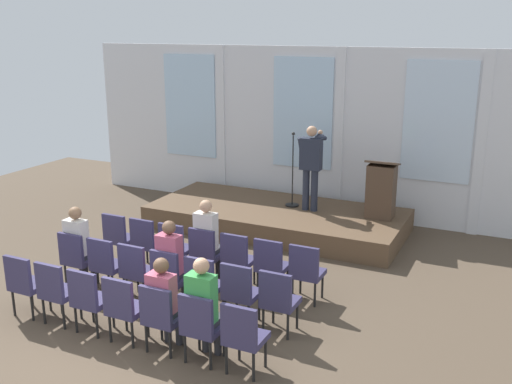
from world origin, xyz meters
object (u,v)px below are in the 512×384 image
object	(u,v)px
chair_r0_c3	(205,251)
chair_r1_c2	(137,268)
lectern	(381,190)
chair_r2_c5	(201,324)
chair_r0_c1	(146,240)
chair_r2_c3	(124,305)
audience_r2_c5	(204,304)
chair_r0_c6	(306,269)
chair_r1_c5	(240,290)
speaker	(311,162)
audience_r0_c3	(207,236)
chair_r2_c4	(161,314)
audience_r2_c4	(164,299)
chair_r0_c2	(175,246)
chair_r0_c4	(237,257)
chair_r1_c6	(278,298)
chair_r2_c2	(89,297)
chair_r0_c5	(271,263)
chair_r1_c3	(169,275)
chair_r2_c0	(25,281)
chair_r0_c0	(119,235)
audience_r1_c0	(79,242)
audience_r1_c3	(171,260)
chair_r1_c1	(106,262)
chair_r1_c0	(77,256)
mic_stand	(292,190)

from	to	relation	value
chair_r0_c3	chair_r1_c2	bearing A→B (deg)	-118.75
lectern	chair_r2_c5	size ratio (longest dim) A/B	1.23
lectern	chair_r0_c1	world-z (taller)	lectern
chair_r2_c3	lectern	bearing A→B (deg)	68.86
audience_r2_c5	chair_r2_c3	bearing A→B (deg)	-176.14
chair_r0_c6	chair_r1_c5	distance (m)	1.21
speaker	audience_r0_c3	xyz separation A→B (m)	(-0.66, -3.01, -0.68)
chair_r2_c4	audience_r2_c4	distance (m)	0.20
chair_r0_c2	chair_r0_c4	bearing A→B (deg)	0.00
chair_r1_c5	chair_r1_c6	bearing A→B (deg)	0.00
chair_r2_c2	chair_r0_c5	bearing A→B (deg)	50.55
speaker	audience_r2_c4	xyz separation A→B (m)	(-0.08, -5.12, -0.73)
chair_r1_c2	chair_r1_c6	xyz separation A→B (m)	(2.32, 0.00, 0.00)
chair_r1_c3	chair_r2_c0	world-z (taller)	same
chair_r2_c3	chair_r0_c0	bearing A→B (deg)	129.45
audience_r1_c0	audience_r2_c5	size ratio (longest dim) A/B	0.97
chair_r0_c0	audience_r1_c3	size ratio (longest dim) A/B	0.69
chair_r2_c5	chair_r0_c6	bearing A→B (deg)	74.66
chair_r1_c3	chair_r0_c3	bearing A→B (deg)	90.00
chair_r1_c2	chair_r2_c2	xyz separation A→B (m)	(0.00, -1.06, 0.00)
speaker	audience_r2_c4	distance (m)	5.17
chair_r1_c1	chair_r2_c4	world-z (taller)	same
chair_r1_c3	chair_r1_c1	bearing A→B (deg)	180.00
chair_r1_c6	chair_r2_c5	bearing A→B (deg)	-118.75
chair_r1_c0	audience_r1_c3	distance (m)	1.76
chair_r2_c0	audience_r2_c4	xyz separation A→B (m)	(2.32, 0.08, 0.18)
mic_stand	audience_r2_c5	distance (m)	5.32
chair_r0_c0	chair_r0_c4	bearing A→B (deg)	0.00
chair_r0_c4	audience_r1_c3	xyz separation A→B (m)	(-0.58, -0.98, 0.22)
chair_r0_c2	audience_r0_c3	distance (m)	0.63
chair_r0_c0	chair_r1_c3	size ratio (longest dim) A/B	1.00
audience_r2_c4	chair_r2_c5	size ratio (longest dim) A/B	1.36
chair_r1_c6	chair_r2_c3	world-z (taller)	same
chair_r0_c1	chair_r1_c3	xyz separation A→B (m)	(1.16, -1.06, 0.00)
chair_r0_c4	chair_r2_c2	xyz separation A→B (m)	(-1.16, -2.12, 0.00)
chair_r1_c5	chair_r2_c4	size ratio (longest dim) A/B	1.00
chair_r0_c1	chair_r0_c6	xyz separation A→B (m)	(2.90, 0.00, 0.00)
audience_r0_c3	chair_r2_c4	size ratio (longest dim) A/B	1.47
chair_r0_c3	audience_r1_c0	distance (m)	2.01
chair_r0_c3	chair_r1_c1	distance (m)	1.57
chair_r0_c0	chair_r1_c3	xyz separation A→B (m)	(1.74, -1.06, 0.00)
speaker	audience_r1_c0	xyz separation A→B (m)	(-2.40, -4.06, -0.71)
chair_r0_c1	chair_r1_c0	size ratio (longest dim) A/B	1.00
chair_r1_c2	chair_r2_c5	distance (m)	2.04
chair_r1_c6	chair_r2_c2	world-z (taller)	same
chair_r0_c1	chair_r1_c5	xyz separation A→B (m)	(2.32, -1.06, 0.00)
speaker	audience_r1_c3	bearing A→B (deg)	-99.22
chair_r2_c5	chair_r0_c0	bearing A→B (deg)	143.90
speaker	chair_r1_c5	size ratio (longest dim) A/B	1.83
chair_r0_c2	mic_stand	bearing A→B (deg)	75.81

